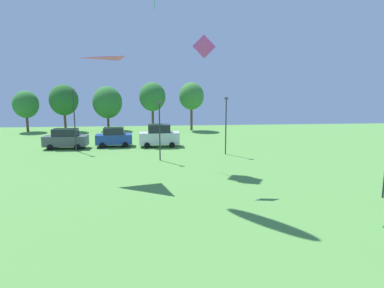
{
  "coord_description": "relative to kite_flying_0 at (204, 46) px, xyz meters",
  "views": [
    {
      "loc": [
        -1.32,
        1.44,
        7.08
      ],
      "look_at": [
        0.04,
        16.34,
        4.45
      ],
      "focal_mm": 32.0,
      "sensor_mm": 36.0,
      "label": 1
    }
  ],
  "objects": [
    {
      "name": "treeline_tree_3",
      "position": [
        -4.27,
        27.88,
        -4.46
      ],
      "size": [
        3.94,
        3.94,
        7.36
      ],
      "color": "brown",
      "rests_on": "ground"
    },
    {
      "name": "parked_car_leftmost",
      "position": [
        -13.58,
        14.15,
        -8.52
      ],
      "size": [
        4.71,
        2.09,
        2.22
      ],
      "rotation": [
        0.0,
        0.0,
        -0.02
      ],
      "color": "#4C5156",
      "rests_on": "ground"
    },
    {
      "name": "treeline_tree_1",
      "position": [
        -17.46,
        28.7,
        -4.92
      ],
      "size": [
        4.21,
        4.21,
        7.04
      ],
      "color": "brown",
      "rests_on": "ground"
    },
    {
      "name": "parked_car_second_from_left",
      "position": [
        -8.42,
        14.97,
        -8.54
      ],
      "size": [
        4.17,
        2.27,
        2.19
      ],
      "rotation": [
        0.0,
        0.0,
        0.07
      ],
      "color": "#234299",
      "rests_on": "ground"
    },
    {
      "name": "kite_flying_1",
      "position": [
        -6.26,
        3.88,
        -1.88
      ],
      "size": [
        3.93,
        3.59,
        0.18
      ],
      "color": "#E54C93"
    },
    {
      "name": "treeline_tree_2",
      "position": [
        -11.17,
        29.31,
        -5.34
      ],
      "size": [
        4.45,
        4.45,
        6.75
      ],
      "color": "brown",
      "rests_on": "ground"
    },
    {
      "name": "light_post_3",
      "position": [
        3.47,
        9.54,
        -6.34
      ],
      "size": [
        0.36,
        0.2,
        5.78
      ],
      "color": "#2D2D33",
      "rests_on": "ground"
    },
    {
      "name": "treeline_tree_4",
      "position": [
        1.66,
        28.19,
        -4.41
      ],
      "size": [
        3.79,
        3.79,
        7.33
      ],
      "color": "brown",
      "rests_on": "ground"
    },
    {
      "name": "light_post_2",
      "position": [
        -12.11,
        12.56,
        -5.94
      ],
      "size": [
        0.36,
        0.2,
        6.57
      ],
      "color": "#2D2D33",
      "rests_on": "ground"
    },
    {
      "name": "treeline_tree_0",
      "position": [
        -23.0,
        28.74,
        -5.56
      ],
      "size": [
        3.7,
        3.7,
        6.12
      ],
      "color": "brown",
      "rests_on": "ground"
    },
    {
      "name": "light_post_1",
      "position": [
        -3.18,
        7.26,
        -6.49
      ],
      "size": [
        0.36,
        0.2,
        5.5
      ],
      "color": "#2D2D33",
      "rests_on": "ground"
    },
    {
      "name": "kite_flying_0",
      "position": [
        0.0,
        0.0,
        0.0
      ],
      "size": [
        1.64,
        0.35,
        1.63
      ],
      "color": "#E54C93"
    },
    {
      "name": "parked_car_third_from_left",
      "position": [
        -3.25,
        14.51,
        -8.38
      ],
      "size": [
        4.53,
        2.04,
        2.55
      ],
      "rotation": [
        0.0,
        0.0,
        0.01
      ],
      "color": "silver",
      "rests_on": "ground"
    }
  ]
}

